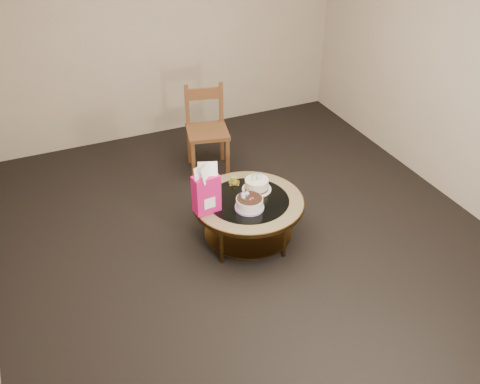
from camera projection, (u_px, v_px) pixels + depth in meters
name	position (u px, v px, depth m)	size (l,w,h in m)	color
ground	(248.00, 239.00, 5.08)	(5.00, 5.00, 0.00)	black
room_walls	(250.00, 87.00, 4.22)	(4.52, 5.02, 2.61)	tan
coffee_table	(248.00, 207.00, 4.87)	(1.02, 1.02, 0.46)	#553A18
decorated_cake	(249.00, 204.00, 4.68)	(0.26, 0.26, 0.15)	#B495D3
cream_cake	(257.00, 185.00, 4.93)	(0.27, 0.27, 0.17)	white
gift_bag	(206.00, 189.00, 4.56)	(0.24, 0.18, 0.46)	#F1166F
pillar_candle	(234.00, 181.00, 5.03)	(0.11, 0.11, 0.08)	#EBCC60
dining_chair	(207.00, 129.00, 5.92)	(0.53, 0.53, 0.96)	brown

